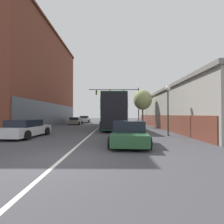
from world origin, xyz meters
TOP-DOWN VIEW (x-y plane):
  - ground_plane at (0.00, 0.00)m, footprint 160.00×160.00m
  - lane_center_line at (0.00, 14.22)m, footprint 0.14×40.45m
  - building_left_brick at (-11.16, 18.65)m, footprint 9.74×22.39m
  - building_right_storefront at (11.92, 15.93)m, footprint 9.26×26.85m
  - bus at (1.85, 14.50)m, footprint 2.95×11.20m
  - hatchback_foreground at (2.78, 3.32)m, footprint 2.28×4.33m
  - parked_car_left_near at (-4.29, 30.83)m, footprint 2.24×4.69m
  - parked_car_left_mid at (-4.49, 6.30)m, footprint 2.23×4.76m
  - parked_car_left_far at (-4.46, 22.73)m, footprint 1.92×4.31m
  - traffic_signal_gantry at (3.38, 24.43)m, footprint 8.90×0.36m
  - street_lamp at (6.17, 7.20)m, footprint 0.38×0.38m
  - street_tree_near at (5.83, 16.95)m, footprint 2.44×2.20m

SIDE VIEW (x-z plane):
  - ground_plane at x=0.00m, z-range 0.00..0.00m
  - lane_center_line at x=0.00m, z-range 0.00..0.01m
  - parked_car_left_far at x=-4.46m, z-range -0.03..1.21m
  - hatchback_foreground at x=2.78m, z-range -0.03..1.28m
  - parked_car_left_mid at x=-4.49m, z-range -0.02..1.26m
  - parked_car_left_near at x=-4.29m, z-range -0.03..1.37m
  - bus at x=1.85m, z-range 0.22..4.00m
  - building_right_storefront at x=11.92m, z-range 0.12..4.69m
  - street_lamp at x=6.17m, z-range 0.65..4.56m
  - street_tree_near at x=5.83m, z-range 1.14..6.14m
  - traffic_signal_gantry at x=3.38m, z-range 1.60..8.02m
  - building_left_brick at x=-11.16m, z-range 0.12..13.77m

